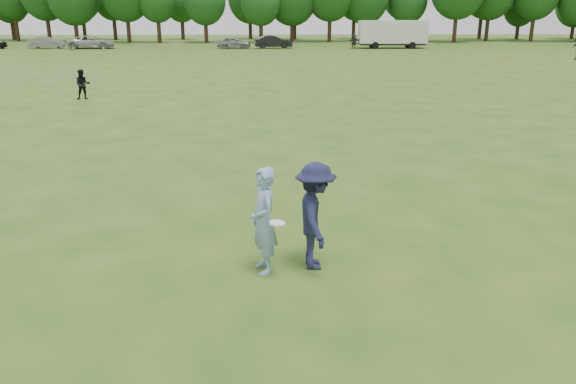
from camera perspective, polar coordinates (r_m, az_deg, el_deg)
The scene contains 12 objects.
ground at distance 10.06m, azimuth -1.23°, elevation -7.73°, with size 200.00×200.00×0.00m, color #264D15.
thrower at distance 9.60m, azimuth -2.51°, elevation -2.93°, with size 0.68×0.45×1.88m, color #809EC6.
defender at distance 9.77m, azimuth 2.79°, elevation -2.45°, with size 1.24×0.71×1.91m, color #1B1D3B.
player_far_a at distance 30.85m, azimuth -20.13°, elevation 10.22°, with size 0.74×0.58×1.52m, color black.
player_far_d at distance 69.05m, azimuth 6.72°, elevation 14.97°, with size 1.58×0.50×1.71m, color #282828.
car_b at distance 74.95m, azimuth -23.34°, elevation 13.77°, with size 1.42×4.07×1.34m, color slate.
car_c at distance 72.53m, azimuth -19.35°, elevation 14.17°, with size 2.47×5.35×1.49m, color #ABABB0.
car_e at distance 69.06m, azimuth -5.51°, elevation 14.86°, with size 1.60×3.99×1.36m, color gray.
car_f at distance 69.38m, azimuth -1.49°, elevation 15.00°, with size 1.57×4.49×1.48m, color black.
field_cone at distance 54.23m, azimuth 20.81°, elevation 12.41°, with size 0.28×0.28×0.30m, color #EC450C.
disc_in_play at distance 9.30m, azimuth -1.11°, elevation -3.17°, with size 0.30×0.30×0.05m.
cargo_trailer at distance 70.55m, azimuth 10.56°, elevation 15.61°, with size 9.00×2.75×3.20m.
Camera 1 is at (-0.03, -9.06, 4.36)m, focal length 35.00 mm.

